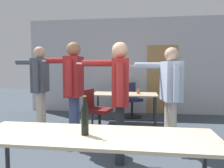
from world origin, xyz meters
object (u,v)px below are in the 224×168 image
object	(u,v)px
person_right_polo	(73,84)
person_near_casual	(40,82)
person_left_plaid	(170,89)
drink_cup	(138,91)
office_chair_near_pushed	(131,101)
beer_bottle	(85,117)
office_chair_far_right	(96,111)
person_center_tall	(119,90)

from	to	relation	value
person_right_polo	person_near_casual	bearing A→B (deg)	55.22
person_left_plaid	person_right_polo	size ratio (longest dim) A/B	0.94
person_near_casual	drink_cup	distance (m)	2.32
office_chair_near_pushed	beer_bottle	distance (m)	4.19
person_right_polo	office_chair_far_right	world-z (taller)	person_right_polo
person_center_tall	person_right_polo	world-z (taller)	person_right_polo
beer_bottle	drink_cup	world-z (taller)	beer_bottle
person_left_plaid	beer_bottle	size ratio (longest dim) A/B	4.58
person_center_tall	beer_bottle	distance (m)	1.14
person_near_casual	office_chair_near_pushed	bearing A→B (deg)	-53.14
office_chair_near_pushed	office_chair_far_right	distance (m)	1.63
person_near_casual	drink_cup	bearing A→B (deg)	-70.31
beer_bottle	office_chair_far_right	bearing A→B (deg)	99.74
person_right_polo	office_chair_near_pushed	size ratio (longest dim) A/B	1.90
person_center_tall	office_chair_far_right	world-z (taller)	person_center_tall
office_chair_near_pushed	person_left_plaid	bearing A→B (deg)	79.66
person_left_plaid	office_chair_far_right	size ratio (longest dim) A/B	1.89
person_left_plaid	office_chair_far_right	bearing A→B (deg)	47.39
office_chair_near_pushed	beer_bottle	xyz separation A→B (m)	(-0.22, -4.16, 0.46)
office_chair_near_pushed	drink_cup	world-z (taller)	office_chair_near_pushed
office_chair_near_pushed	drink_cup	xyz separation A→B (m)	(0.22, -0.75, 0.34)
person_left_plaid	office_chair_far_right	distance (m)	1.84
office_chair_near_pushed	office_chair_far_right	xyz separation A→B (m)	(-0.68, -1.48, -0.04)
person_left_plaid	office_chair_far_right	world-z (taller)	person_left_plaid
office_chair_far_right	person_center_tall	bearing A→B (deg)	35.19
person_near_casual	office_chair_near_pushed	world-z (taller)	person_near_casual
office_chair_near_pushed	beer_bottle	world-z (taller)	beer_bottle
office_chair_far_right	drink_cup	size ratio (longest dim) A/B	7.74
office_chair_near_pushed	beer_bottle	bearing A→B (deg)	59.03
office_chair_near_pushed	office_chair_far_right	bearing A→B (deg)	37.37
person_near_casual	office_chair_far_right	distance (m)	1.36
person_right_polo	office_chair_near_pushed	bearing A→B (deg)	-19.94
person_near_casual	person_center_tall	size ratio (longest dim) A/B	1.04
person_near_casual	office_chair_near_pushed	xyz separation A→B (m)	(1.80, 1.87, -0.64)
person_near_casual	office_chair_near_pushed	size ratio (longest dim) A/B	1.90
person_near_casual	person_left_plaid	xyz separation A→B (m)	(2.56, -0.56, -0.07)
beer_bottle	drink_cup	distance (m)	3.43
person_near_casual	person_right_polo	distance (m)	1.12
office_chair_far_right	drink_cup	world-z (taller)	office_chair_far_right
person_center_tall	office_chair_far_right	distance (m)	1.81
office_chair_far_right	beer_bottle	xyz separation A→B (m)	(0.46, -2.68, 0.50)
person_center_tall	office_chair_near_pushed	xyz separation A→B (m)	(0.02, 3.04, -0.60)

